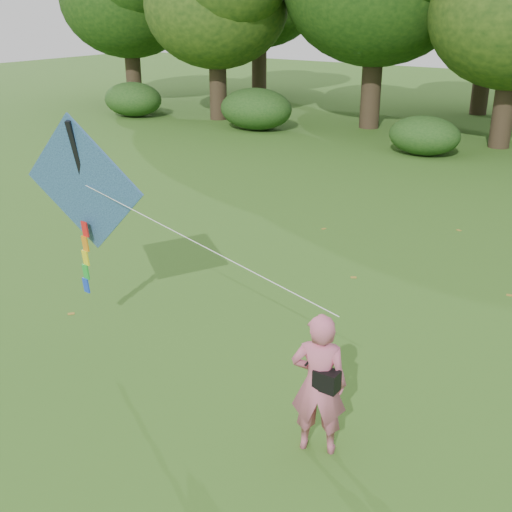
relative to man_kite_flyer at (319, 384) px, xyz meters
The scene contains 5 objects.
ground 1.36m from the man_kite_flyer, behind, with size 100.00×100.00×0.00m, color #265114.
man_kite_flyer is the anchor object (origin of this frame).
crossbody_bag 0.17m from the man_kite_flyer, 14.61° to the right, with size 0.43×0.20×0.73m.
flying_kite 4.92m from the man_kite_flyer, behind, with size 6.03×0.97×3.10m.
fallen_leaves 4.63m from the man_kite_flyer, 95.59° to the left, with size 10.31×13.80×0.01m.
Camera 1 is at (4.11, -5.98, 5.34)m, focal length 45.00 mm.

